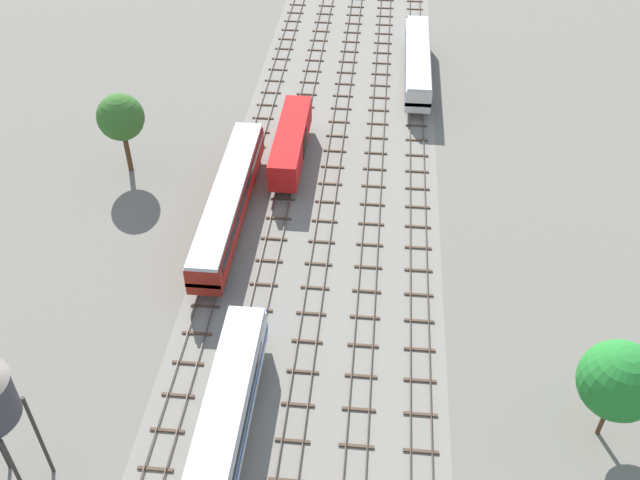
{
  "coord_description": "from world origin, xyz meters",
  "views": [
    {
      "loc": [
        4.57,
        6.41,
        41.64
      ],
      "look_at": [
        0.0,
        54.03,
        1.5
      ],
      "focal_mm": 40.27,
      "sensor_mm": 36.0,
      "label": 1
    }
  ],
  "objects_px": {
    "freight_boxcar_left_far": "(291,142)",
    "diesel_railcar_centre_right_farther": "(418,61)",
    "passenger_coach_far_left_midfar": "(229,200)",
    "diesel_railcar_left_mid": "(221,434)"
  },
  "relations": [
    {
      "from": "passenger_coach_far_left_midfar",
      "to": "diesel_railcar_centre_right_farther",
      "type": "distance_m",
      "value": 34.39
    },
    {
      "from": "diesel_railcar_left_mid",
      "to": "diesel_railcar_centre_right_farther",
      "type": "distance_m",
      "value": 56.03
    },
    {
      "from": "diesel_railcar_left_mid",
      "to": "passenger_coach_far_left_midfar",
      "type": "xyz_separation_m",
      "value": [
        -4.32,
        24.78,
        0.02
      ]
    },
    {
      "from": "passenger_coach_far_left_midfar",
      "to": "diesel_railcar_centre_right_farther",
      "type": "bearing_deg",
      "value": 59.8
    },
    {
      "from": "passenger_coach_far_left_midfar",
      "to": "freight_boxcar_left_far",
      "type": "xyz_separation_m",
      "value": [
        4.33,
        10.54,
        -0.16
      ]
    },
    {
      "from": "passenger_coach_far_left_midfar",
      "to": "diesel_railcar_centre_right_farther",
      "type": "height_order",
      "value": "same"
    },
    {
      "from": "diesel_railcar_left_mid",
      "to": "freight_boxcar_left_far",
      "type": "relative_size",
      "value": 1.46
    },
    {
      "from": "freight_boxcar_left_far",
      "to": "diesel_railcar_centre_right_farther",
      "type": "xyz_separation_m",
      "value": [
        12.97,
        19.18,
        0.15
      ]
    },
    {
      "from": "diesel_railcar_left_mid",
      "to": "diesel_railcar_centre_right_farther",
      "type": "xyz_separation_m",
      "value": [
        12.97,
        54.5,
        0.0
      ]
    },
    {
      "from": "diesel_railcar_left_mid",
      "to": "freight_boxcar_left_far",
      "type": "distance_m",
      "value": 35.32
    }
  ]
}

